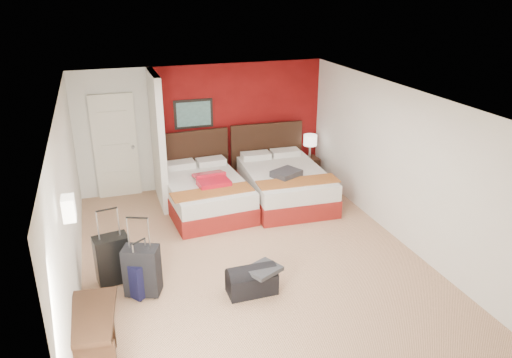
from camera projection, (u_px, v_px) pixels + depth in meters
name	position (u px, v px, depth m)	size (l,w,h in m)	color
ground	(253.00, 260.00, 7.55)	(6.50, 6.50, 0.00)	#D8AB85
room_walls	(143.00, 163.00, 7.93)	(5.02, 6.52, 2.50)	silver
red_accent_panel	(239.00, 124.00, 10.15)	(3.50, 0.04, 2.50)	maroon
partition_wall	(158.00, 140.00, 9.10)	(0.12, 1.20, 2.50)	silver
entry_door	(116.00, 146.00, 9.49)	(0.82, 0.06, 2.05)	silver
bed_left	(205.00, 195.00, 9.12)	(1.39, 1.99, 0.60)	white
bed_right	(285.00, 186.00, 9.51)	(1.46, 2.09, 0.63)	silver
red_suitcase_open	(211.00, 179.00, 8.93)	(0.56, 0.77, 0.10)	red
jacket_bundle	(286.00, 174.00, 9.08)	(0.49, 0.39, 0.12)	#36363B
nightstand	(309.00, 169.00, 10.55)	(0.36, 0.36, 0.50)	black
table_lamp	(310.00, 146.00, 10.37)	(0.28, 0.28, 0.50)	white
suitcase_black	(113.00, 261.00, 6.87)	(0.46, 0.29, 0.69)	black
suitcase_charcoal	(142.00, 272.00, 6.61)	(0.46, 0.29, 0.68)	black
suitcase_navy	(142.00, 280.00, 6.62)	(0.35, 0.21, 0.49)	black
duffel_bag	(252.00, 282.00, 6.71)	(0.67, 0.36, 0.34)	black
jacket_draped	(263.00, 269.00, 6.63)	(0.43, 0.36, 0.06)	#343539
desk	(95.00, 344.00, 5.23)	(0.46, 0.93, 0.77)	black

